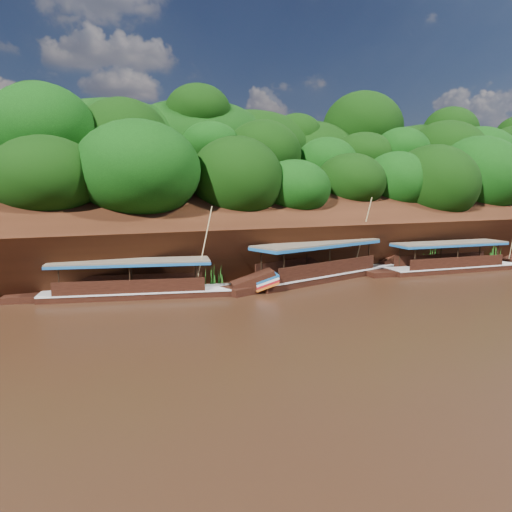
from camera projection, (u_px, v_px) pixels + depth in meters
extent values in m
plane|color=black|center=(372.00, 307.00, 26.99)|extent=(160.00, 160.00, 0.00)
cube|color=black|center=(253.00, 223.00, 40.96)|extent=(120.00, 16.12, 13.64)
cube|color=black|center=(213.00, 251.00, 50.47)|extent=(120.00, 24.00, 12.00)
ellipsoid|color=#16430B|center=(185.00, 226.00, 37.62)|extent=(18.00, 8.00, 6.40)
ellipsoid|color=#16430B|center=(222.00, 157.00, 46.49)|extent=(24.00, 11.00, 8.40)
ellipsoid|color=#16430B|center=(480.00, 218.00, 49.37)|extent=(18.00, 8.00, 6.00)
ellipsoid|color=#16430B|center=(493.00, 167.00, 59.46)|extent=(22.00, 10.00, 8.00)
cube|color=black|center=(456.00, 271.00, 38.64)|extent=(11.90, 2.98, 0.83)
cube|color=silver|center=(456.00, 266.00, 38.58)|extent=(11.90, 3.04, 0.09)
cube|color=brown|center=(450.00, 243.00, 38.09)|extent=(9.38, 3.07, 0.11)
cube|color=#165595|center=(450.00, 244.00, 38.10)|extent=(9.38, 3.07, 0.17)
cube|color=black|center=(325.00, 279.00, 35.31)|extent=(13.18, 5.80, 0.98)
cube|color=silver|center=(326.00, 272.00, 35.24)|extent=(13.20, 5.87, 0.11)
cube|color=black|center=(388.00, 259.00, 39.85)|extent=(3.45, 2.55, 1.83)
cube|color=#165595|center=(394.00, 254.00, 40.32)|extent=(2.04, 2.22, 0.67)
cube|color=#AC1318|center=(394.00, 258.00, 40.37)|extent=(2.04, 2.22, 0.67)
cube|color=brown|center=(318.00, 243.00, 34.43)|extent=(10.55, 5.39, 0.13)
cube|color=#165595|center=(318.00, 245.00, 34.45)|extent=(10.55, 5.39, 0.20)
cylinder|color=tan|center=(363.00, 233.00, 36.44)|extent=(0.88, 0.88, 5.19)
cube|color=black|center=(144.00, 297.00, 29.58)|extent=(11.90, 4.64, 0.80)
cube|color=silver|center=(144.00, 290.00, 29.52)|extent=(11.91, 4.70, 0.09)
cube|color=black|center=(254.00, 282.00, 30.72)|extent=(3.03, 2.07, 1.58)
cube|color=#165595|center=(265.00, 278.00, 30.82)|extent=(1.76, 1.82, 0.59)
cube|color=#AC1318|center=(265.00, 283.00, 30.86)|extent=(1.76, 1.82, 0.59)
cube|color=brown|center=(130.00, 261.00, 29.14)|extent=(9.49, 4.33, 0.11)
cube|color=#165595|center=(130.00, 263.00, 29.16)|extent=(9.49, 4.33, 0.16)
cylinder|color=tan|center=(204.00, 247.00, 29.66)|extent=(1.56, 1.26, 4.74)
cone|color=#206318|center=(93.00, 276.00, 30.46)|extent=(1.50, 1.50, 2.17)
cone|color=#206318|center=(214.00, 274.00, 32.79)|extent=(1.50, 1.50, 1.57)
cone|color=#206318|center=(296.00, 268.00, 35.34)|extent=(1.50, 1.50, 1.49)
cone|color=#206318|center=(360.00, 258.00, 38.18)|extent=(1.50, 1.50, 2.06)
cone|color=#206318|center=(429.00, 256.00, 40.25)|extent=(1.50, 1.50, 1.80)
cone|color=#206318|center=(494.00, 252.00, 43.76)|extent=(1.50, 1.50, 1.56)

